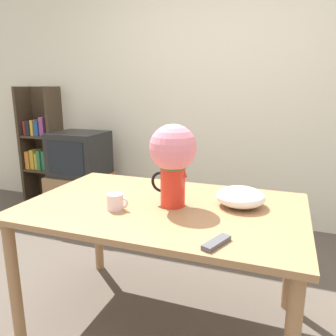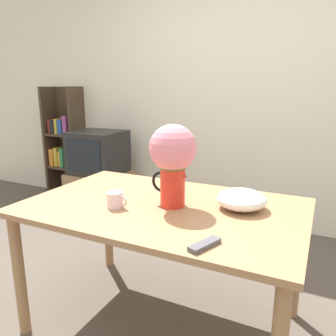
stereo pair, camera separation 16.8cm
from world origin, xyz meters
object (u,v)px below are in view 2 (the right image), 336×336
(flower_vase, at_px, (173,156))
(coffee_mug, at_px, (115,200))
(tv_set, at_px, (98,152))
(white_bowl, at_px, (241,199))

(flower_vase, xyz_separation_m, coffee_mug, (-0.25, -0.15, -0.22))
(coffee_mug, distance_m, tv_set, 1.81)
(white_bowl, distance_m, tv_set, 2.09)
(white_bowl, bearing_deg, tv_set, 147.82)
(tv_set, bearing_deg, coffee_mug, -49.46)
(coffee_mug, relative_size, tv_set, 0.22)
(flower_vase, distance_m, white_bowl, 0.41)
(coffee_mug, relative_size, white_bowl, 0.46)
(coffee_mug, xyz_separation_m, tv_set, (-1.18, 1.38, -0.09))
(white_bowl, height_order, tv_set, tv_set)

